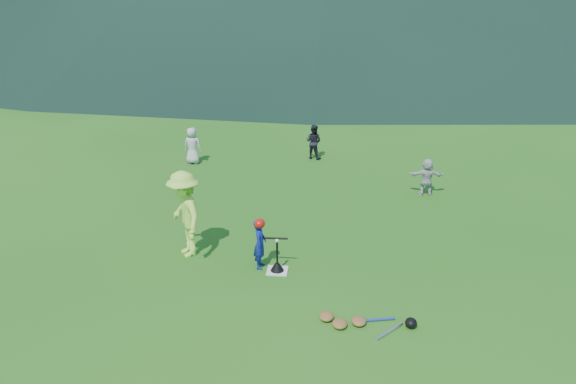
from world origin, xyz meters
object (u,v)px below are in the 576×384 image
object	(u,v)px
adult_coach	(185,214)
equipment_pile	(359,321)
home_plate	(277,271)
batting_tee	(277,266)
fielder_a	(192,146)
fielder_d	(427,177)
batter_child	(260,244)
fielder_b	(314,142)

from	to	relation	value
adult_coach	equipment_pile	world-z (taller)	adult_coach
home_plate	batting_tee	bearing A→B (deg)	0.00
fielder_a	equipment_pile	bearing A→B (deg)	129.39
adult_coach	equipment_pile	xyz separation A→B (m)	(3.90, -2.47, -0.94)
fielder_d	adult_coach	bearing A→B (deg)	34.98
batter_child	fielder_d	world-z (taller)	batter_child
adult_coach	fielder_d	world-z (taller)	adult_coach
fielder_b	batting_tee	size ratio (longest dim) A/B	1.79
batter_child	equipment_pile	size ratio (longest dim) A/B	0.63
adult_coach	fielder_b	size ratio (longest dim) A/B	1.65
home_plate	fielder_a	size ratio (longest dim) A/B	0.36
fielder_b	fielder_d	size ratio (longest dim) A/B	1.09
fielder_d	batting_tee	bearing A→B (deg)	51.32
batter_child	equipment_pile	bearing A→B (deg)	-132.67
fielder_b	fielder_d	world-z (taller)	fielder_b
adult_coach	fielder_d	distance (m)	7.46
adult_coach	fielder_a	xyz separation A→B (m)	(-1.57, 6.68, -0.38)
home_plate	equipment_pile	bearing A→B (deg)	-46.99
equipment_pile	batter_child	bearing A→B (deg)	136.56
fielder_d	batter_child	bearing A→B (deg)	47.68
home_plate	batter_child	xyz separation A→B (m)	(-0.39, 0.16, 0.56)
batter_child	adult_coach	world-z (taller)	adult_coach
batting_tee	equipment_pile	bearing A→B (deg)	-46.99
fielder_b	equipment_pile	distance (m)	10.20
batter_child	adult_coach	distance (m)	1.88
home_plate	fielder_b	bearing A→B (deg)	87.51
home_plate	equipment_pile	size ratio (longest dim) A/B	0.25
adult_coach	fielder_b	distance (m)	8.05
fielder_b	equipment_pile	xyz separation A→B (m)	(1.37, -10.10, -0.54)
batting_tee	equipment_pile	world-z (taller)	batting_tee
equipment_pile	fielder_b	bearing A→B (deg)	97.73
batter_child	batting_tee	distance (m)	0.61
home_plate	fielder_b	distance (m)	8.27
fielder_d	batting_tee	size ratio (longest dim) A/B	1.64
home_plate	fielder_a	distance (m)	8.22
home_plate	batting_tee	size ratio (longest dim) A/B	0.66
fielder_a	batting_tee	distance (m)	8.21
batter_child	batting_tee	size ratio (longest dim) A/B	1.67
fielder_a	fielder_b	size ratio (longest dim) A/B	1.03
fielder_a	home_plate	bearing A→B (deg)	125.66
batter_child	adult_coach	bearing A→B (deg)	76.38
batter_child	adult_coach	size ratio (longest dim) A/B	0.56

